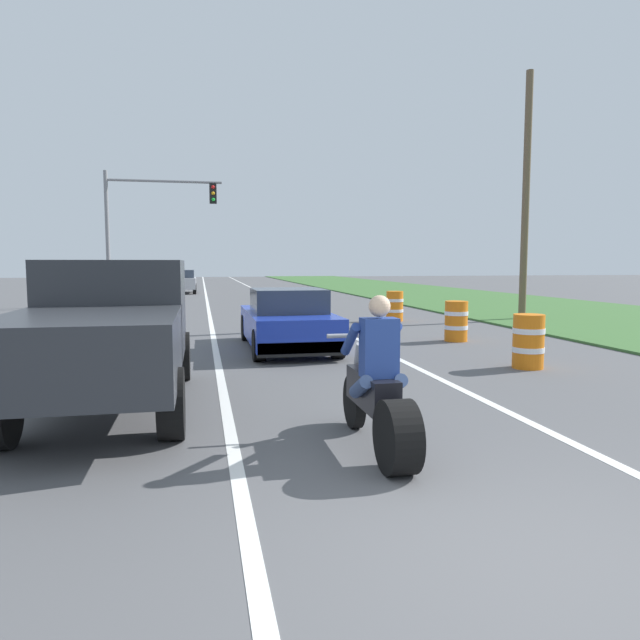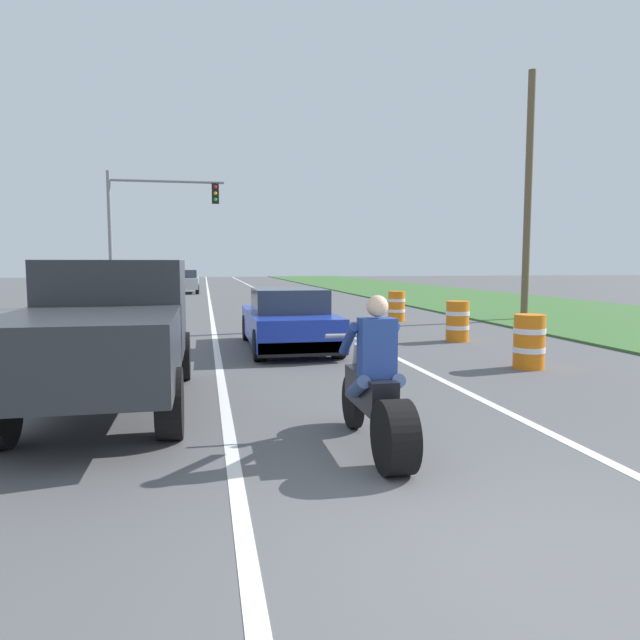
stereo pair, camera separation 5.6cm
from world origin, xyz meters
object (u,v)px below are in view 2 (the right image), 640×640
at_px(sports_car_blue, 288,321).
at_px(distant_car_far_ahead, 185,281).
at_px(traffic_light_mast_near, 147,216).
at_px(construction_barrel_nearest, 529,341).
at_px(pickup_truck_left_lane_dark_grey, 108,326).
at_px(construction_barrel_far, 396,306).
at_px(motorcycle_with_rider, 376,396).
at_px(construction_barrel_mid, 457,321).

bearing_deg(sports_car_blue, distant_car_far_ahead, 96.89).
distance_m(traffic_light_mast_near, construction_barrel_nearest, 19.99).
xyz_separation_m(pickup_truck_left_lane_dark_grey, construction_barrel_nearest, (7.12, 1.57, -0.60)).
bearing_deg(pickup_truck_left_lane_dark_grey, construction_barrel_far, 54.13).
bearing_deg(traffic_light_mast_near, construction_barrel_far, -45.59).
relative_size(motorcycle_with_rider, sports_car_blue, 0.51).
xyz_separation_m(traffic_light_mast_near, construction_barrel_mid, (8.61, -14.08, -3.53)).
relative_size(construction_barrel_nearest, distant_car_far_ahead, 0.25).
bearing_deg(construction_barrel_nearest, sports_car_blue, 140.46).
xyz_separation_m(construction_barrel_mid, construction_barrel_far, (0.15, 5.14, 0.00)).
distance_m(sports_car_blue, pickup_truck_left_lane_dark_grey, 5.80).
xyz_separation_m(construction_barrel_nearest, construction_barrel_mid, (0.30, 3.76, 0.00)).
distance_m(pickup_truck_left_lane_dark_grey, construction_barrel_mid, 9.15).
distance_m(sports_car_blue, distant_car_far_ahead, 25.78).
xyz_separation_m(construction_barrel_far, distant_car_far_ahead, (-7.54, 20.00, 0.27)).
distance_m(construction_barrel_nearest, construction_barrel_mid, 3.77).
bearing_deg(sports_car_blue, construction_barrel_mid, 6.04).
bearing_deg(pickup_truck_left_lane_dark_grey, traffic_light_mast_near, 93.53).
bearing_deg(traffic_light_mast_near, motorcycle_with_rider, -79.27).
height_order(construction_barrel_mid, construction_barrel_far, same).
xyz_separation_m(sports_car_blue, traffic_light_mast_near, (-4.31, 14.54, 3.40)).
bearing_deg(pickup_truck_left_lane_dark_grey, motorcycle_with_rider, -40.45).
relative_size(motorcycle_with_rider, construction_barrel_mid, 2.21).
bearing_deg(construction_barrel_far, distant_car_far_ahead, 110.67).
distance_m(traffic_light_mast_near, distant_car_far_ahead, 11.59).
bearing_deg(motorcycle_with_rider, traffic_light_mast_near, 100.73).
distance_m(pickup_truck_left_lane_dark_grey, construction_barrel_far, 12.93).
bearing_deg(construction_barrel_far, motorcycle_with_rider, -109.53).
relative_size(construction_barrel_mid, distant_car_far_ahead, 0.25).
distance_m(motorcycle_with_rider, pickup_truck_left_lane_dark_grey, 3.92).
xyz_separation_m(construction_barrel_nearest, construction_barrel_far, (0.45, 8.89, 0.00)).
xyz_separation_m(pickup_truck_left_lane_dark_grey, construction_barrel_far, (7.57, 10.46, -0.60)).
height_order(motorcycle_with_rider, construction_barrel_mid, motorcycle_with_rider).
xyz_separation_m(construction_barrel_mid, distant_car_far_ahead, (-7.39, 25.14, 0.27)).
bearing_deg(construction_barrel_far, traffic_light_mast_near, 134.41).
distance_m(motorcycle_with_rider, sports_car_blue, 7.40).
xyz_separation_m(construction_barrel_nearest, distant_car_far_ahead, (-7.09, 28.89, 0.27)).
xyz_separation_m(motorcycle_with_rider, pickup_truck_left_lane_dark_grey, (-2.96, 2.52, 0.51)).
xyz_separation_m(pickup_truck_left_lane_dark_grey, construction_barrel_mid, (7.42, 5.33, -0.60)).
height_order(traffic_light_mast_near, distant_car_far_ahead, traffic_light_mast_near).
bearing_deg(construction_barrel_mid, construction_barrel_nearest, -94.54).
bearing_deg(traffic_light_mast_near, sports_car_blue, -73.47).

